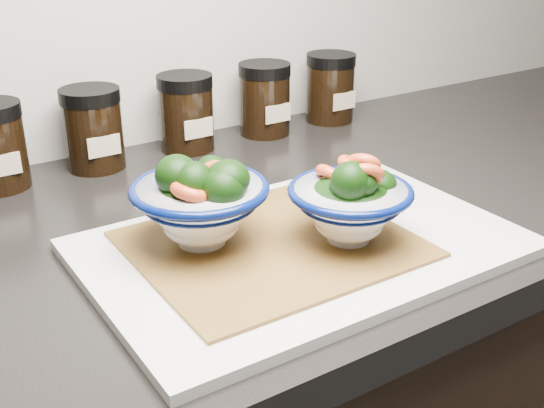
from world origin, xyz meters
TOP-DOWN VIEW (x-y plane):
  - countertop at (0.00, 1.45)m, footprint 3.50×0.60m
  - cutting_board at (0.12, 1.33)m, footprint 0.45×0.30m
  - bamboo_mat at (0.09, 1.34)m, footprint 0.28×0.24m
  - bowl_left at (0.03, 1.38)m, footprint 0.14×0.14m
  - bowl_right at (0.16, 1.30)m, footprint 0.13×0.13m
  - spice_jar_c at (0.02, 1.69)m, footprint 0.08×0.08m
  - spice_jar_d at (0.17, 1.69)m, footprint 0.08×0.08m
  - spice_jar_e at (0.30, 1.69)m, footprint 0.08×0.08m
  - spice_jar_f at (0.43, 1.69)m, footprint 0.08×0.08m

SIDE VIEW (x-z plane):
  - countertop at x=0.00m, z-range 0.86..0.90m
  - cutting_board at x=0.12m, z-range 0.90..0.91m
  - bamboo_mat at x=0.09m, z-range 0.91..0.92m
  - spice_jar_c at x=0.02m, z-range 0.90..1.01m
  - spice_jar_d at x=0.17m, z-range 0.90..1.01m
  - spice_jar_e at x=0.30m, z-range 0.90..1.01m
  - spice_jar_f at x=0.43m, z-range 0.90..1.01m
  - bowl_right at x=0.16m, z-range 0.91..1.01m
  - bowl_left at x=0.03m, z-range 0.91..1.01m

